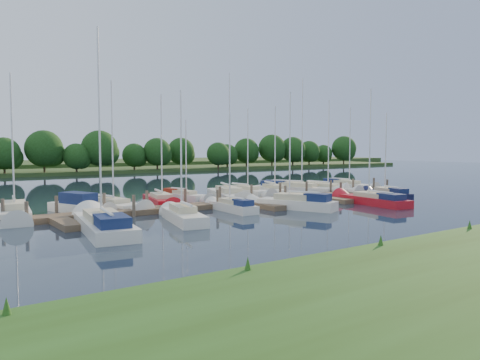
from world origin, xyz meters
TOP-DOWN VIEW (x-y plane):
  - ground at (0.00, 0.00)m, footprint 260.00×260.00m
  - dock at (0.00, 7.31)m, footprint 40.00×6.00m
  - mooring_pilings at (0.00, 8.43)m, footprint 38.24×2.84m
  - far_shore at (0.00, 75.00)m, footprint 180.00×30.00m
  - distant_hill at (0.00, 100.00)m, footprint 220.00×40.00m
  - treeline at (1.22, 62.18)m, footprint 146.04×9.73m
  - sailboat_n_0 at (-18.06, 10.68)m, footprint 2.87×8.31m
  - motorboat at (-13.35, 11.19)m, footprint 3.59×6.28m
  - sailboat_n_2 at (-10.72, 11.43)m, footprint 3.64×8.60m
  - sailboat_n_3 at (-6.02, 12.11)m, footprint 3.23×7.92m
  - sailboat_n_4 at (-2.68, 14.23)m, footprint 2.70×6.19m
  - sailboat_n_5 at (0.92, 11.86)m, footprint 4.93×9.78m
  - sailboat_n_6 at (4.84, 14.44)m, footprint 2.32×7.44m
  - sailboat_n_7 at (8.07, 13.81)m, footprint 3.33×7.76m
  - sailboat_n_8 at (11.00, 13.20)m, footprint 6.17×10.02m
  - sailboat_n_9 at (13.68, 11.50)m, footprint 2.85×8.42m
  - sailboat_n_10 at (19.41, 13.73)m, footprint 2.28×8.04m
  - sailboat_s_0 at (-14.58, 2.25)m, footprint 3.60×10.12m
  - sailboat_s_1 at (-8.96, 2.66)m, footprint 3.01×7.18m
  - sailboat_s_2 at (-3.26, 5.10)m, footprint 1.76×6.21m
  - sailboat_s_3 at (1.64, 3.24)m, footprint 4.28×7.51m
  - sailboat_s_4 at (9.35, 1.64)m, footprint 2.91×8.41m
  - sailboat_s_5 at (14.97, 4.36)m, footprint 3.37×6.88m

SIDE VIEW (x-z plane):
  - ground at x=0.00m, z-range 0.00..0.00m
  - dock at x=0.00m, z-range 0.00..0.40m
  - sailboat_n_2 at x=-10.72m, z-range -5.09..5.61m
  - sailboat_n_3 at x=-6.02m, z-range -4.71..5.25m
  - sailboat_n_6 at x=4.84m, z-range -4.45..4.99m
  - sailboat_n_9 at x=13.68m, z-range -5.02..5.56m
  - sailboat_n_7 at x=8.07m, z-range -4.64..5.19m
  - sailboat_n_5 at x=0.92m, z-range -5.96..6.52m
  - sailboat_n_0 at x=-18.06m, z-range -5.03..5.60m
  - sailboat_s_1 at x=-8.96m, z-range -4.37..4.94m
  - far_shore at x=0.00m, z-range 0.00..0.60m
  - sailboat_n_4 at x=-2.68m, z-range -3.66..4.28m
  - sailboat_s_2 at x=-3.26m, z-range -3.70..4.33m
  - sailboat_n_10 at x=19.41m, z-range -4.78..5.41m
  - sailboat_s_5 at x=14.97m, z-range -4.11..4.75m
  - sailboat_s_4 at x=9.35m, z-range -4.97..5.60m
  - sailboat_n_8 at x=11.00m, z-range -6.17..6.82m
  - sailboat_s_0 at x=-14.58m, z-range -5.99..6.65m
  - sailboat_s_3 at x=1.64m, z-range -4.66..5.35m
  - motorboat at x=-13.35m, z-range -0.59..1.37m
  - mooring_pilings at x=0.00m, z-range -0.40..1.60m
  - distant_hill at x=0.00m, z-range 0.00..1.40m
  - treeline at x=1.22m, z-range 0.02..8.21m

